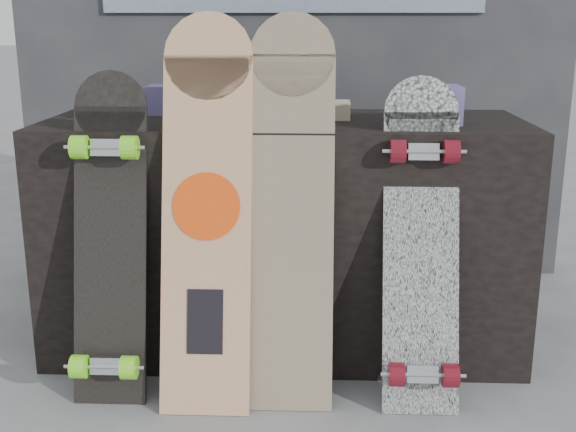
{
  "coord_description": "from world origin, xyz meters",
  "views": [
    {
      "loc": [
        0.11,
        -1.91,
        1.13
      ],
      "look_at": [
        0.02,
        0.2,
        0.55
      ],
      "focal_mm": 45.0,
      "sensor_mm": 36.0,
      "label": 1
    }
  ],
  "objects_px": {
    "longboard_geisha": "(207,201)",
    "longboard_cascadia": "(421,239)",
    "vendor_table": "(284,234)",
    "longboard_celtic": "(291,199)",
    "skateboard_dark": "(109,234)"
  },
  "relations": [
    {
      "from": "longboard_cascadia",
      "to": "skateboard_dark",
      "type": "xyz_separation_m",
      "value": [
        -0.93,
        -0.01,
        0.01
      ]
    },
    {
      "from": "longboard_cascadia",
      "to": "longboard_geisha",
      "type": "bearing_deg",
      "value": -179.7
    },
    {
      "from": "longboard_geisha",
      "to": "skateboard_dark",
      "type": "height_order",
      "value": "longboard_geisha"
    },
    {
      "from": "vendor_table",
      "to": "longboard_celtic",
      "type": "xyz_separation_m",
      "value": [
        0.04,
        -0.34,
        0.21
      ]
    },
    {
      "from": "vendor_table",
      "to": "longboard_celtic",
      "type": "distance_m",
      "value": 0.4
    },
    {
      "from": "skateboard_dark",
      "to": "longboard_cascadia",
      "type": "bearing_deg",
      "value": 0.64
    },
    {
      "from": "vendor_table",
      "to": "longboard_cascadia",
      "type": "relative_size",
      "value": 1.66
    },
    {
      "from": "vendor_table",
      "to": "skateboard_dark",
      "type": "bearing_deg",
      "value": -144.4
    },
    {
      "from": "vendor_table",
      "to": "skateboard_dark",
      "type": "height_order",
      "value": "skateboard_dark"
    },
    {
      "from": "longboard_geisha",
      "to": "longboard_cascadia",
      "type": "xyz_separation_m",
      "value": [
        0.64,
        0.0,
        -0.11
      ]
    },
    {
      "from": "longboard_geisha",
      "to": "longboard_cascadia",
      "type": "relative_size",
      "value": 1.19
    },
    {
      "from": "vendor_table",
      "to": "longboard_geisha",
      "type": "relative_size",
      "value": 1.39
    },
    {
      "from": "longboard_celtic",
      "to": "skateboard_dark",
      "type": "distance_m",
      "value": 0.56
    },
    {
      "from": "longboard_geisha",
      "to": "longboard_cascadia",
      "type": "distance_m",
      "value": 0.65
    },
    {
      "from": "vendor_table",
      "to": "longboard_cascadia",
      "type": "xyz_separation_m",
      "value": [
        0.42,
        -0.35,
        0.1
      ]
    }
  ]
}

